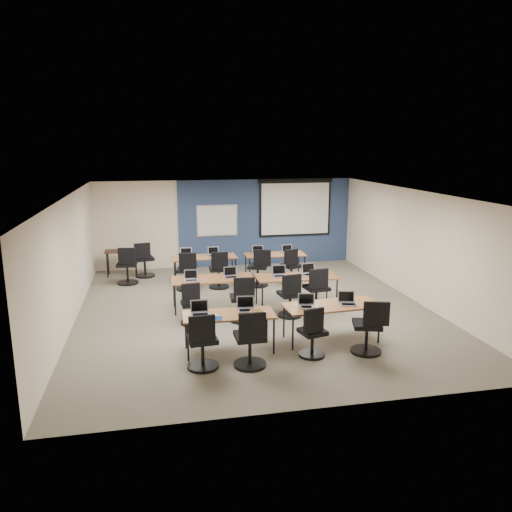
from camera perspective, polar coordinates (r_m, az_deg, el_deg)
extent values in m
cube|color=#6B6354|center=(11.65, -0.11, -6.21)|extent=(8.00, 9.00, 0.02)
cube|color=white|center=(11.07, -0.11, 7.12)|extent=(8.00, 9.00, 0.02)
cube|color=beige|center=(15.64, -3.40, 3.76)|extent=(8.00, 0.04, 2.70)
cube|color=beige|center=(7.10, 7.20, -7.40)|extent=(8.00, 0.04, 2.70)
cube|color=beige|center=(11.22, -20.57, -0.62)|extent=(0.04, 9.00, 2.70)
cube|color=beige|center=(12.68, 17.90, 1.05)|extent=(0.04, 9.00, 2.70)
cube|color=#3D5977|center=(15.84, 1.11, 3.89)|extent=(5.50, 0.04, 2.70)
cube|color=silver|center=(15.52, -4.47, 4.04)|extent=(1.28, 0.02, 0.98)
cube|color=white|center=(15.51, -4.46, 4.04)|extent=(1.20, 0.02, 0.90)
cube|color=black|center=(15.95, 4.51, 5.55)|extent=(2.32, 0.03, 1.82)
cube|color=white|center=(15.95, 4.51, 5.40)|extent=(2.20, 0.02, 1.62)
cylinder|color=black|center=(15.86, 4.57, 8.56)|extent=(2.40, 0.10, 0.10)
cube|color=#9A6A3A|center=(9.22, -3.11, -6.71)|extent=(1.68, 0.70, 0.03)
cylinder|color=black|center=(9.00, -7.79, -9.79)|extent=(0.04, 0.04, 0.70)
cylinder|color=black|center=(9.22, 2.05, -9.12)|extent=(0.04, 0.04, 0.70)
cylinder|color=black|center=(9.54, -8.03, -8.47)|extent=(0.04, 0.04, 0.70)
cylinder|color=black|center=(9.75, 1.25, -7.88)|extent=(0.04, 0.04, 0.70)
cube|color=#AA6941|center=(9.82, 8.61, -5.61)|extent=(1.84, 0.77, 0.03)
cylinder|color=black|center=(9.40, 4.23, -8.71)|extent=(0.04, 0.04, 0.70)
cylinder|color=black|center=(9.98, 13.88, -7.76)|extent=(0.04, 0.04, 0.70)
cylinder|color=black|center=(9.98, 3.21, -7.39)|extent=(0.04, 0.04, 0.70)
cylinder|color=black|center=(10.53, 12.37, -6.59)|extent=(0.04, 0.04, 0.70)
cube|color=#A77441|center=(11.62, -4.97, -2.62)|extent=(1.90, 0.79, 0.03)
cylinder|color=black|center=(11.34, -9.22, -5.05)|extent=(0.04, 0.04, 0.70)
cylinder|color=black|center=(11.54, -0.33, -4.58)|extent=(0.04, 0.04, 0.70)
cylinder|color=black|center=(11.98, -9.37, -4.09)|extent=(0.04, 0.04, 0.70)
cylinder|color=black|center=(12.17, -0.95, -3.65)|extent=(0.04, 0.04, 0.70)
cube|color=brown|center=(11.81, 4.63, -2.36)|extent=(1.91, 0.80, 0.03)
cylinder|color=black|center=(11.39, 0.73, -4.81)|extent=(0.04, 0.04, 0.70)
cylinder|color=black|center=(11.88, 9.22, -4.23)|extent=(0.04, 0.04, 0.70)
cylinder|color=black|center=(12.02, 0.04, -3.86)|extent=(0.04, 0.04, 0.70)
cylinder|color=black|center=(12.49, 8.13, -3.35)|extent=(0.04, 0.04, 0.70)
cube|color=olive|center=(13.85, -5.90, -0.14)|extent=(1.76, 0.73, 0.03)
cylinder|color=black|center=(13.59, -9.17, -2.07)|extent=(0.04, 0.04, 0.70)
cylinder|color=black|center=(13.74, -2.34, -1.74)|extent=(0.04, 0.04, 0.70)
cylinder|color=black|center=(14.18, -9.29, -1.45)|extent=(0.04, 0.04, 0.70)
cylinder|color=black|center=(14.33, -2.73, -1.15)|extent=(0.04, 0.04, 0.70)
cube|color=#94633F|center=(14.12, 2.18, 0.17)|extent=(1.70, 0.71, 0.03)
cylinder|color=black|center=(13.76, -0.73, -1.71)|extent=(0.04, 0.04, 0.70)
cylinder|color=black|center=(14.14, 5.56, -1.39)|extent=(0.04, 0.04, 0.70)
cylinder|color=black|center=(14.32, -1.18, -1.14)|extent=(0.04, 0.04, 0.70)
cylinder|color=black|center=(14.68, 4.89, -0.84)|extent=(0.04, 0.04, 0.70)
cube|color=#B7B7B7|center=(9.18, -6.39, -6.69)|extent=(0.33, 0.24, 0.02)
cube|color=black|center=(9.16, -6.38, -6.66)|extent=(0.28, 0.14, 0.00)
cube|color=#B7B7B7|center=(9.26, -6.49, -5.69)|extent=(0.33, 0.06, 0.23)
cube|color=black|center=(9.25, -6.48, -5.71)|extent=(0.29, 0.04, 0.19)
ellipsoid|color=white|center=(9.11, -4.67, -6.80)|extent=(0.09, 0.12, 0.04)
cylinder|color=black|center=(8.87, -6.08, -12.41)|extent=(0.55, 0.55, 0.05)
cylinder|color=black|center=(8.78, -6.11, -11.13)|extent=(0.06, 0.06, 0.48)
cube|color=black|center=(8.67, -6.16, -9.42)|extent=(0.48, 0.48, 0.08)
cube|color=black|center=(8.36, -6.19, -8.21)|extent=(0.44, 0.06, 0.44)
cube|color=#ADADAD|center=(9.35, -1.07, -6.24)|extent=(0.33, 0.24, 0.02)
cube|color=black|center=(9.33, -1.05, -6.21)|extent=(0.28, 0.14, 0.00)
cube|color=#ADADAD|center=(9.43, -1.22, -5.27)|extent=(0.33, 0.06, 0.23)
cube|color=black|center=(9.42, -1.21, -5.28)|extent=(0.29, 0.04, 0.19)
ellipsoid|color=white|center=(9.27, 1.09, -6.40)|extent=(0.08, 0.11, 0.03)
cylinder|color=black|center=(8.88, -0.70, -12.28)|extent=(0.57, 0.57, 0.05)
cylinder|color=black|center=(8.79, -0.70, -10.93)|extent=(0.06, 0.06, 0.51)
cube|color=black|center=(8.68, -0.71, -9.16)|extent=(0.51, 0.51, 0.08)
cube|color=black|center=(8.36, -0.42, -7.96)|extent=(0.46, 0.06, 0.44)
cube|color=#BBBCC0|center=(9.59, 6.00, -5.82)|extent=(0.32, 0.23, 0.02)
cube|color=black|center=(9.57, 6.03, -5.79)|extent=(0.27, 0.14, 0.00)
cube|color=#BBBCC0|center=(9.67, 5.79, -4.91)|extent=(0.32, 0.06, 0.22)
cube|color=black|center=(9.66, 5.80, -4.92)|extent=(0.28, 0.04, 0.18)
ellipsoid|color=white|center=(9.53, 7.69, -6.00)|extent=(0.08, 0.10, 0.03)
cylinder|color=black|center=(9.32, 6.40, -11.11)|extent=(0.48, 0.48, 0.05)
cylinder|color=black|center=(9.25, 6.43, -10.05)|extent=(0.06, 0.06, 0.43)
cube|color=black|center=(9.15, 6.47, -8.58)|extent=(0.43, 0.43, 0.08)
cube|color=black|center=(8.87, 6.61, -7.35)|extent=(0.39, 0.06, 0.44)
cube|color=#ACACAC|center=(9.84, 10.52, -5.48)|extent=(0.32, 0.23, 0.02)
cube|color=black|center=(9.82, 10.57, -5.45)|extent=(0.27, 0.14, 0.00)
cube|color=#ACACAC|center=(9.92, 10.28, -4.58)|extent=(0.32, 0.06, 0.22)
cube|color=black|center=(9.91, 10.30, -4.60)|extent=(0.28, 0.04, 0.18)
ellipsoid|color=white|center=(9.86, 12.73, -5.55)|extent=(0.06, 0.10, 0.03)
cylinder|color=black|center=(9.63, 12.44, -10.55)|extent=(0.57, 0.57, 0.05)
cylinder|color=black|center=(9.54, 12.50, -9.29)|extent=(0.06, 0.06, 0.50)
cube|color=black|center=(9.44, 12.59, -7.65)|extent=(0.50, 0.50, 0.08)
cube|color=black|center=(9.18, 13.60, -6.43)|extent=(0.46, 0.06, 0.44)
cube|color=#B2B2B2|center=(11.45, -7.39, -2.78)|extent=(0.30, 0.22, 0.02)
cube|color=black|center=(11.42, -7.39, -2.75)|extent=(0.26, 0.13, 0.00)
cube|color=#B2B2B2|center=(11.53, -7.45, -2.07)|extent=(0.30, 0.06, 0.21)
cube|color=black|center=(11.52, -7.45, -2.08)|extent=(0.27, 0.04, 0.17)
ellipsoid|color=white|center=(11.41, -5.85, -2.79)|extent=(0.06, 0.09, 0.03)
cylinder|color=black|center=(10.89, -7.34, -7.56)|extent=(0.47, 0.47, 0.05)
cylinder|color=black|center=(10.83, -7.37, -6.65)|extent=(0.06, 0.06, 0.42)
cube|color=black|center=(10.75, -7.41, -5.40)|extent=(0.42, 0.42, 0.08)
cube|color=black|center=(10.48, -7.46, -4.27)|extent=(0.38, 0.06, 0.44)
cube|color=silver|center=(11.63, -2.87, -2.44)|extent=(0.31, 0.22, 0.02)
cube|color=black|center=(11.61, -2.85, -2.41)|extent=(0.26, 0.13, 0.00)
cube|color=silver|center=(11.72, -2.96, -1.73)|extent=(0.31, 0.06, 0.21)
cube|color=black|center=(11.71, -2.96, -1.74)|extent=(0.27, 0.04, 0.17)
ellipsoid|color=white|center=(11.54, -1.83, -2.55)|extent=(0.07, 0.10, 0.03)
cylinder|color=black|center=(10.99, -1.63, -7.26)|extent=(0.55, 0.55, 0.05)
cylinder|color=black|center=(10.92, -1.64, -6.18)|extent=(0.06, 0.06, 0.49)
cube|color=black|center=(10.83, -1.65, -4.76)|extent=(0.49, 0.49, 0.08)
cube|color=black|center=(10.54, -1.36, -3.65)|extent=(0.45, 0.06, 0.44)
cube|color=#B7B7B9|center=(11.73, 2.79, -2.30)|extent=(0.33, 0.24, 0.02)
cube|color=black|center=(11.71, 2.82, -2.27)|extent=(0.28, 0.14, 0.00)
cube|color=#B7B7B9|center=(11.82, 2.64, -1.56)|extent=(0.33, 0.06, 0.22)
cube|color=black|center=(11.82, 2.65, -1.57)|extent=(0.29, 0.04, 0.18)
ellipsoid|color=white|center=(11.77, 3.54, -2.26)|extent=(0.08, 0.11, 0.03)
cylinder|color=black|center=(11.29, 3.88, -6.74)|extent=(0.54, 0.54, 0.05)
cylinder|color=black|center=(11.22, 3.90, -5.71)|extent=(0.06, 0.06, 0.48)
cube|color=black|center=(11.13, 3.92, -4.35)|extent=(0.48, 0.48, 0.08)
cube|color=black|center=(10.85, 4.11, -3.27)|extent=(0.44, 0.06, 0.44)
cube|color=silver|center=(11.93, 6.19, -2.12)|extent=(0.34, 0.25, 0.02)
cube|color=black|center=(11.90, 6.22, -2.09)|extent=(0.29, 0.14, 0.00)
cube|color=silver|center=(12.02, 6.01, -1.36)|extent=(0.34, 0.06, 0.23)
cube|color=black|center=(12.01, 6.02, -1.37)|extent=(0.30, 0.04, 0.19)
ellipsoid|color=white|center=(11.88, 7.65, -2.21)|extent=(0.09, 0.11, 0.03)
cylinder|color=black|center=(11.74, 6.86, -6.03)|extent=(0.57, 0.57, 0.05)
cylinder|color=black|center=(11.67, 6.89, -4.98)|extent=(0.06, 0.06, 0.50)
cube|color=black|center=(11.58, 6.93, -3.61)|extent=(0.50, 0.50, 0.08)
cube|color=black|center=(11.29, 7.18, -2.57)|extent=(0.46, 0.06, 0.44)
cube|color=beige|center=(13.83, -7.96, -0.10)|extent=(0.32, 0.24, 0.02)
cube|color=black|center=(13.81, -7.96, -0.07)|extent=(0.27, 0.14, 0.00)
cube|color=beige|center=(13.93, -8.01, 0.51)|extent=(0.32, 0.06, 0.22)
cube|color=black|center=(13.92, -8.01, 0.50)|extent=(0.28, 0.04, 0.18)
ellipsoid|color=white|center=(13.69, -6.92, -0.20)|extent=(0.09, 0.11, 0.03)
cylinder|color=black|center=(13.40, -7.92, -3.68)|extent=(0.56, 0.56, 0.05)
cylinder|color=black|center=(13.34, -7.95, -2.76)|extent=(0.06, 0.06, 0.49)
cube|color=black|center=(13.27, -7.98, -1.57)|extent=(0.49, 0.49, 0.08)
cube|color=black|center=(12.99, -7.81, -0.60)|extent=(0.45, 0.06, 0.44)
cube|color=silver|center=(13.92, -4.84, 0.06)|extent=(0.31, 0.22, 0.02)
cube|color=black|center=(13.90, -4.83, 0.10)|extent=(0.26, 0.13, 0.00)
cube|color=silver|center=(14.01, -4.91, 0.64)|extent=(0.31, 0.06, 0.21)
cube|color=black|center=(14.01, -4.90, 0.64)|extent=(0.27, 0.04, 0.17)
ellipsoid|color=white|center=(13.84, -3.41, 0.02)|extent=(0.07, 0.10, 0.03)
cylinder|color=black|center=(13.47, -4.26, -3.51)|extent=(0.54, 0.54, 0.05)
cylinder|color=black|center=(13.41, -4.28, -2.63)|extent=(0.06, 0.06, 0.48)
cube|color=black|center=(13.34, -4.30, -1.47)|extent=(0.48, 0.48, 0.08)
cube|color=black|center=(13.06, -4.17, -0.51)|extent=(0.44, 0.06, 0.44)
cube|color=silver|center=(14.06, 0.30, 0.23)|extent=(0.31, 0.22, 0.02)
cube|color=black|center=(14.04, 0.32, 0.26)|extent=(0.26, 0.13, 0.00)
cube|color=silver|center=(14.15, 0.20, 0.80)|extent=(0.31, 0.06, 0.21)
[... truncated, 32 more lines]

